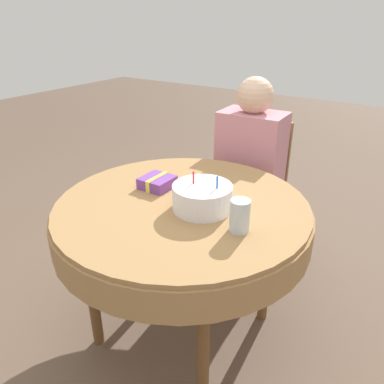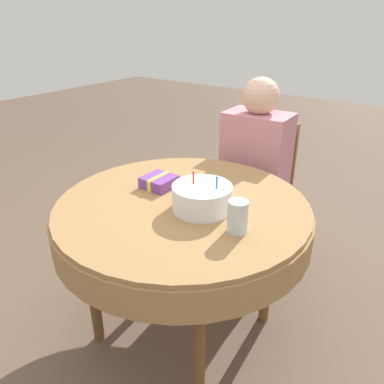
# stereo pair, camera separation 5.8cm
# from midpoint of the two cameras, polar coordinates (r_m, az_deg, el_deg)

# --- Properties ---
(ground_plane) EXTENTS (12.00, 12.00, 0.00)m
(ground_plane) POSITION_cam_midpoint_polar(r_m,az_deg,el_deg) (2.04, -0.37, -20.06)
(ground_plane) COLOR brown
(dining_table) EXTENTS (1.11, 1.11, 0.73)m
(dining_table) POSITION_cam_midpoint_polar(r_m,az_deg,el_deg) (1.64, -0.43, -4.28)
(dining_table) COLOR #9E7547
(dining_table) RESTS_ON ground_plane
(chair) EXTENTS (0.41, 0.41, 0.88)m
(chair) POSITION_cam_midpoint_polar(r_m,az_deg,el_deg) (2.39, 10.71, 0.81)
(chair) COLOR brown
(chair) RESTS_ON ground_plane
(person) EXTENTS (0.38, 0.34, 1.15)m
(person) POSITION_cam_midpoint_polar(r_m,az_deg,el_deg) (2.23, 10.23, 5.09)
(person) COLOR #DBB293
(person) RESTS_ON ground_plane
(birthday_cake) EXTENTS (0.25, 0.25, 0.16)m
(birthday_cake) POSITION_cam_midpoint_polar(r_m,az_deg,el_deg) (1.53, 2.67, -0.83)
(birthday_cake) COLOR white
(birthday_cake) RESTS_ON dining_table
(drinking_glass) EXTENTS (0.08, 0.08, 0.13)m
(drinking_glass) POSITION_cam_midpoint_polar(r_m,az_deg,el_deg) (1.38, 8.18, -3.76)
(drinking_glass) COLOR silver
(drinking_glass) RESTS_ON dining_table
(gift_box) EXTENTS (0.14, 0.14, 0.06)m
(gift_box) POSITION_cam_midpoint_polar(r_m,az_deg,el_deg) (1.74, -4.09, 1.57)
(gift_box) COLOR #753D99
(gift_box) RESTS_ON dining_table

